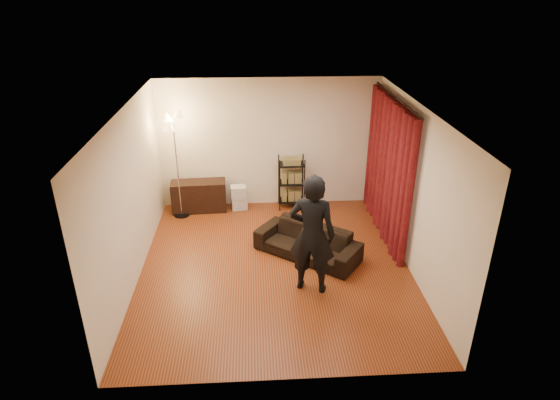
{
  "coord_description": "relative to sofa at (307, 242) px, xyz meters",
  "views": [
    {
      "loc": [
        -0.32,
        -6.71,
        4.43
      ],
      "look_at": [
        0.1,
        0.3,
        1.1
      ],
      "focal_mm": 30.0,
      "sensor_mm": 36.0,
      "label": 1
    }
  ],
  "objects": [
    {
      "name": "curtain_rod",
      "position": [
        1.57,
        0.81,
        2.31
      ],
      "size": [
        0.04,
        2.65,
        0.04
      ],
      "primitive_type": "cylinder",
      "rotation": [
        1.57,
        0.0,
        0.0
      ],
      "color": "black",
      "rests_on": "wall_right"
    },
    {
      "name": "wall_right",
      "position": [
        1.67,
        -0.31,
        1.08
      ],
      "size": [
        0.0,
        5.0,
        5.0
      ],
      "primitive_type": "plane",
      "rotation": [
        1.57,
        0.0,
        -1.57
      ],
      "color": "beige",
      "rests_on": "ground"
    },
    {
      "name": "person",
      "position": [
        -0.06,
        -0.96,
        0.7
      ],
      "size": [
        0.81,
        0.65,
        1.93
      ],
      "primitive_type": "imported",
      "rotation": [
        0.0,
        0.0,
        2.84
      ],
      "color": "black",
      "rests_on": "ground"
    },
    {
      "name": "wall_left",
      "position": [
        -2.83,
        -0.31,
        1.08
      ],
      "size": [
        0.0,
        5.0,
        5.0
      ],
      "primitive_type": "plane",
      "rotation": [
        1.57,
        0.0,
        1.57
      ],
      "color": "beige",
      "rests_on": "ground"
    },
    {
      "name": "floor",
      "position": [
        -0.58,
        -0.31,
        -0.27
      ],
      "size": [
        5.0,
        5.0,
        0.0
      ],
      "primitive_type": "plane",
      "color": "brown",
      "rests_on": "ground"
    },
    {
      "name": "floor_lamp",
      "position": [
        -2.41,
        1.7,
        0.82
      ],
      "size": [
        0.42,
        0.42,
        2.17
      ],
      "primitive_type": null,
      "rotation": [
        0.0,
        0.0,
        0.08
      ],
      "color": "silver",
      "rests_on": "ground"
    },
    {
      "name": "wire_shelf",
      "position": [
        -0.12,
        1.96,
        0.29
      ],
      "size": [
        0.58,
        0.46,
        1.12
      ],
      "primitive_type": null,
      "rotation": [
        0.0,
        0.0,
        0.22
      ],
      "color": "black",
      "rests_on": "ground"
    },
    {
      "name": "sofa",
      "position": [
        0.0,
        0.0,
        0.0
      ],
      "size": [
        1.9,
        1.68,
        0.54
      ],
      "primitive_type": "imported",
      "rotation": [
        0.0,
        0.0,
        -0.64
      ],
      "color": "black",
      "rests_on": "ground"
    },
    {
      "name": "wall_back",
      "position": [
        -0.58,
        2.19,
        1.08
      ],
      "size": [
        5.0,
        0.0,
        5.0
      ],
      "primitive_type": "plane",
      "rotation": [
        1.57,
        0.0,
        0.0
      ],
      "color": "beige",
      "rests_on": "ground"
    },
    {
      "name": "curtain",
      "position": [
        1.55,
        0.81,
        1.01
      ],
      "size": [
        0.22,
        2.65,
        2.55
      ],
      "primitive_type": null,
      "color": "maroon",
      "rests_on": "ground"
    },
    {
      "name": "wall_front",
      "position": [
        -0.58,
        -2.81,
        1.08
      ],
      "size": [
        5.0,
        0.0,
        5.0
      ],
      "primitive_type": "plane",
      "rotation": [
        -1.57,
        0.0,
        0.0
      ],
      "color": "beige",
      "rests_on": "ground"
    },
    {
      "name": "storage_boxes",
      "position": [
        -1.23,
        1.92,
        -0.0
      ],
      "size": [
        0.35,
        0.29,
        0.53
      ],
      "primitive_type": null,
      "rotation": [
        0.0,
        0.0,
        0.13
      ],
      "color": "beige",
      "rests_on": "ground"
    },
    {
      "name": "ceiling",
      "position": [
        -0.58,
        -0.31,
        2.43
      ],
      "size": [
        5.0,
        5.0,
        0.0
      ],
      "primitive_type": "plane",
      "rotation": [
        3.14,
        0.0,
        0.0
      ],
      "color": "white",
      "rests_on": "ground"
    },
    {
      "name": "media_cabinet",
      "position": [
        -2.06,
        1.91,
        0.06
      ],
      "size": [
        1.13,
        0.48,
        0.65
      ],
      "primitive_type": "cube",
      "rotation": [
        0.0,
        0.0,
        0.05
      ],
      "color": "black",
      "rests_on": "ground"
    }
  ]
}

